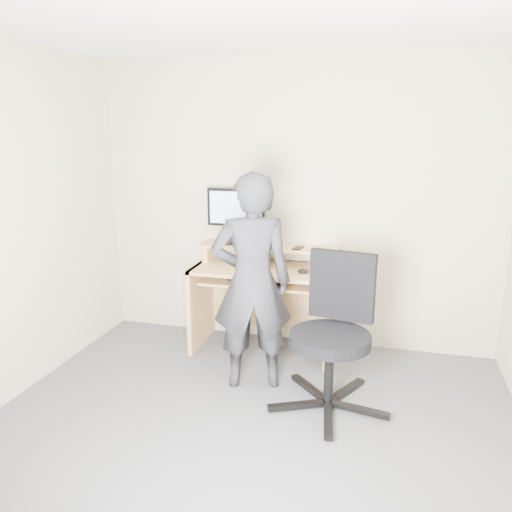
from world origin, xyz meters
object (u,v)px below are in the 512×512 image
at_px(office_chair, 334,327).
at_px(person, 252,283).
at_px(desk, 266,287).
at_px(monitor, 236,211).

distance_m(office_chair, person, 0.67).
xyz_separation_m(desk, office_chair, (0.68, -0.83, 0.02)).
relative_size(monitor, office_chair, 0.49).
bearing_deg(person, office_chair, 150.05).
bearing_deg(desk, monitor, 169.60).
bearing_deg(desk, office_chair, -50.59).
bearing_deg(monitor, desk, -9.94).
xyz_separation_m(monitor, person, (0.35, -0.75, -0.40)).
distance_m(desk, office_chair, 1.07).
xyz_separation_m(office_chair, person, (-0.62, 0.13, 0.23)).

